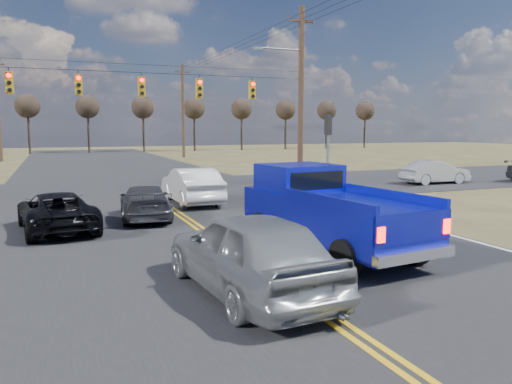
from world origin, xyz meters
name	(u,v)px	position (x,y,z in m)	size (l,w,h in m)	color
ground	(309,305)	(0.00, 0.00, 0.00)	(160.00, 160.00, 0.00)	brown
road_main	(181,216)	(0.00, 10.00, 0.00)	(14.00, 120.00, 0.02)	#28282B
road_cross	(145,191)	(0.00, 18.00, 0.00)	(120.00, 12.00, 0.02)	#28282B
signal_gantry	(152,92)	(0.50, 17.79, 5.06)	(19.60, 4.83, 10.00)	#473323
utility_poles	(145,87)	(0.00, 17.00, 5.23)	(19.60, 58.32, 10.00)	#473323
treeline	(119,91)	(0.00, 26.96, 5.70)	(87.00, 117.80, 7.40)	#33261C
pickup_truck	(327,211)	(2.36, 3.48, 1.08)	(2.87, 6.13, 2.23)	black
silver_suv	(249,252)	(-0.80, 1.03, 0.84)	(1.99, 4.95, 1.69)	gray
black_suv	(57,212)	(-4.27, 8.90, 0.63)	(2.08, 4.51, 1.25)	black
white_car_queue	(192,186)	(1.18, 12.96, 0.78)	(1.64, 4.71, 1.55)	silver
dgrey_car_queue	(145,202)	(-1.31, 10.00, 0.61)	(1.71, 4.20, 1.22)	#36363B
cross_car_east_near	(435,172)	(16.30, 15.03, 0.68)	(4.11, 1.43, 1.35)	#AEB1B6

